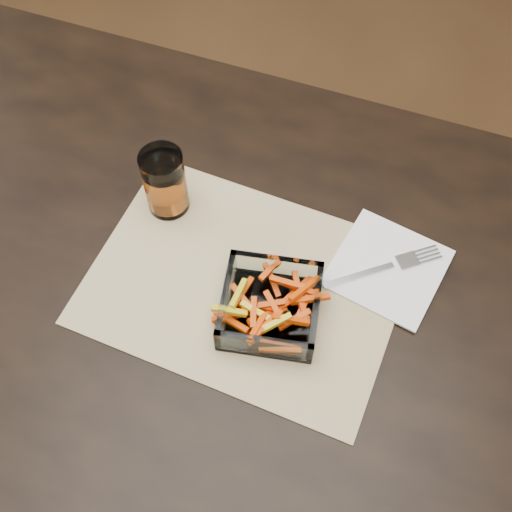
# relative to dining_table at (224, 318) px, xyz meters

# --- Properties ---
(dining_table) EXTENTS (1.60, 0.90, 0.75)m
(dining_table) POSITION_rel_dining_table_xyz_m (0.00, 0.00, 0.00)
(dining_table) COLOR black
(dining_table) RESTS_ON ground
(placemat) EXTENTS (0.47, 0.35, 0.00)m
(placemat) POSITION_rel_dining_table_xyz_m (0.03, 0.03, 0.09)
(placemat) COLOR #C6B582
(placemat) RESTS_ON dining_table
(glass_bowl) EXTENTS (0.16, 0.16, 0.05)m
(glass_bowl) POSITION_rel_dining_table_xyz_m (0.08, -0.01, 0.11)
(glass_bowl) COLOR white
(glass_bowl) RESTS_ON placemat
(tumbler) EXTENTS (0.07, 0.07, 0.12)m
(tumbler) POSITION_rel_dining_table_xyz_m (-0.14, 0.12, 0.14)
(tumbler) COLOR white
(tumbler) RESTS_ON placemat
(napkin) EXTENTS (0.18, 0.18, 0.00)m
(napkin) POSITION_rel_dining_table_xyz_m (0.22, 0.12, 0.09)
(napkin) COLOR white
(napkin) RESTS_ON placemat
(fork) EXTENTS (0.16, 0.13, 0.00)m
(fork) POSITION_rel_dining_table_xyz_m (0.22, 0.12, 0.10)
(fork) COLOR silver
(fork) RESTS_ON napkin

